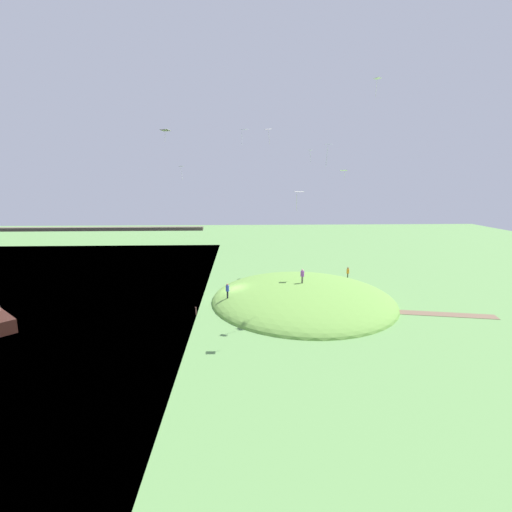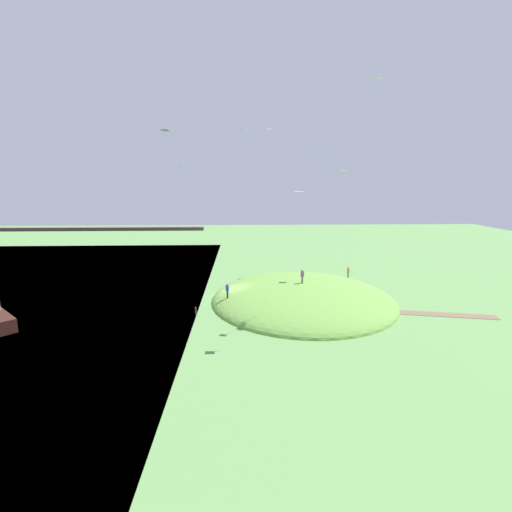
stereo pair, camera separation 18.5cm
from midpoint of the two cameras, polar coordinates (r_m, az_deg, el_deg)
name	(u,v)px [view 1 (the left image)]	position (r m, az deg, el deg)	size (l,w,h in m)	color
ground_plane	(232,298)	(46.09, -3.73, -6.48)	(160.00, 160.00, 0.00)	#60904D
grass_hill	(302,300)	(45.76, 6.98, -6.67)	(21.85, 23.93, 4.04)	#699D42
dirt_path	(434,314)	(45.02, 25.42, -7.99)	(12.63, 1.43, 0.04)	brown
bridge_deck_far	(71,229)	(84.21, -26.50, 3.70)	(53.17, 1.80, 0.70)	brown
person_with_child	(302,274)	(45.22, 6.98, -2.79)	(0.50, 0.50, 1.75)	#56504B
person_watching_kites	(348,272)	(54.66, 13.77, -2.32)	(0.40, 0.40, 1.77)	black
person_near_shore	(227,289)	(42.31, -4.51, -5.04)	(0.51, 0.51, 1.71)	black
kite_0	(299,193)	(32.55, 6.39, 9.52)	(0.79, 0.55, 1.68)	white
kite_1	(181,167)	(52.04, -11.44, 13.17)	(0.58, 0.81, 1.77)	white
kite_2	(244,131)	(44.79, -1.99, 18.60)	(0.97, 0.89, 1.86)	white
kite_3	(344,171)	(48.71, 13.15, 12.58)	(0.97, 0.77, 1.18)	white
kite_4	(377,80)	(43.30, 17.93, 24.23)	(0.78, 0.86, 1.84)	white
kite_5	(310,151)	(58.53, 8.24, 15.54)	(0.65, 0.76, 1.84)	white
kite_6	(328,147)	(37.89, 10.83, 16.06)	(0.76, 0.70, 2.11)	white
kite_7	(165,131)	(47.22, -13.81, 18.12)	(1.36, 1.21, 1.43)	silver
kite_8	(268,130)	(50.48, 1.74, 18.65)	(1.01, 0.97, 1.98)	silver
mooring_post	(196,311)	(40.93, -9.30, -8.30)	(0.14, 0.14, 0.83)	brown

